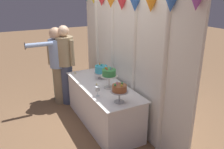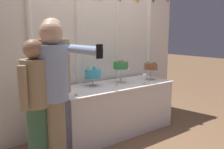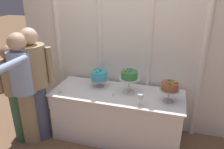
{
  "view_description": "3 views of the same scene",
  "coord_description": "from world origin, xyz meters",
  "px_view_note": "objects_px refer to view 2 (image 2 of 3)",
  "views": [
    {
      "loc": [
        3.39,
        -1.45,
        2.29
      ],
      "look_at": [
        0.13,
        0.22,
        0.97
      ],
      "focal_mm": 36.85,
      "sensor_mm": 36.0,
      "label": 1
    },
    {
      "loc": [
        -2.16,
        -2.69,
        1.51
      ],
      "look_at": [
        0.02,
        0.2,
        0.89
      ],
      "focal_mm": 38.32,
      "sensor_mm": 36.0,
      "label": 2
    },
    {
      "loc": [
        0.71,
        -2.59,
        2.17
      ],
      "look_at": [
        -0.11,
        0.2,
        0.98
      ],
      "focal_mm": 35.01,
      "sensor_mm": 36.0,
      "label": 3
    }
  ],
  "objects_px": {
    "cake_display_leftmost": "(93,74)",
    "tealight_near_left": "(117,85)",
    "tealight_far_left": "(76,95)",
    "guest_man_pink_jacket": "(54,88)",
    "guest_girl_blue_dress": "(54,91)",
    "cake_display_rightmost": "(151,67)",
    "wine_glass": "(144,77)",
    "cake_display_center": "(121,67)",
    "cake_table": "(115,108)",
    "guest_man_dark_suit": "(36,103)"
  },
  "relations": [
    {
      "from": "tealight_far_left",
      "to": "tealight_near_left",
      "type": "xyz_separation_m",
      "value": [
        0.74,
        0.14,
        0.0
      ]
    },
    {
      "from": "cake_display_rightmost",
      "to": "guest_man_dark_suit",
      "type": "bearing_deg",
      "value": -169.12
    },
    {
      "from": "tealight_near_left",
      "to": "guest_man_pink_jacket",
      "type": "xyz_separation_m",
      "value": [
        -1.06,
        -0.23,
        0.15
      ]
    },
    {
      "from": "wine_glass",
      "to": "guest_girl_blue_dress",
      "type": "height_order",
      "value": "guest_girl_blue_dress"
    },
    {
      "from": "cake_table",
      "to": "tealight_near_left",
      "type": "bearing_deg",
      "value": -113.99
    },
    {
      "from": "cake_table",
      "to": "wine_glass",
      "type": "xyz_separation_m",
      "value": [
        0.37,
        -0.25,
        0.49
      ]
    },
    {
      "from": "cake_display_rightmost",
      "to": "cake_display_center",
      "type": "bearing_deg",
      "value": 168.88
    },
    {
      "from": "cake_table",
      "to": "cake_display_leftmost",
      "type": "distance_m",
      "value": 0.64
    },
    {
      "from": "tealight_far_left",
      "to": "guest_man_pink_jacket",
      "type": "distance_m",
      "value": 0.36
    },
    {
      "from": "cake_display_center",
      "to": "wine_glass",
      "type": "relative_size",
      "value": 2.35
    },
    {
      "from": "cake_display_rightmost",
      "to": "tealight_near_left",
      "type": "relative_size",
      "value": 8.66
    },
    {
      "from": "tealight_near_left",
      "to": "guest_girl_blue_dress",
      "type": "height_order",
      "value": "guest_girl_blue_dress"
    },
    {
      "from": "cake_display_leftmost",
      "to": "cake_display_rightmost",
      "type": "height_order",
      "value": "cake_display_rightmost"
    },
    {
      "from": "cake_display_rightmost",
      "to": "cake_table",
      "type": "bearing_deg",
      "value": 175.74
    },
    {
      "from": "cake_table",
      "to": "guest_man_pink_jacket",
      "type": "bearing_deg",
      "value": -163.74
    },
    {
      "from": "tealight_far_left",
      "to": "cake_table",
      "type": "bearing_deg",
      "value": 16.45
    },
    {
      "from": "cake_display_leftmost",
      "to": "tealight_near_left",
      "type": "distance_m",
      "value": 0.38
    },
    {
      "from": "cake_display_leftmost",
      "to": "wine_glass",
      "type": "height_order",
      "value": "cake_display_leftmost"
    },
    {
      "from": "cake_display_leftmost",
      "to": "tealight_far_left",
      "type": "xyz_separation_m",
      "value": [
        -0.47,
        -0.36,
        -0.17
      ]
    },
    {
      "from": "wine_glass",
      "to": "guest_man_pink_jacket",
      "type": "height_order",
      "value": "guest_man_pink_jacket"
    },
    {
      "from": "cake_table",
      "to": "wine_glass",
      "type": "bearing_deg",
      "value": -34.43
    },
    {
      "from": "tealight_far_left",
      "to": "guest_man_pink_jacket",
      "type": "bearing_deg",
      "value": -164.2
    },
    {
      "from": "cake_display_leftmost",
      "to": "cake_display_rightmost",
      "type": "bearing_deg",
      "value": -9.93
    },
    {
      "from": "cake_table",
      "to": "tealight_near_left",
      "type": "relative_size",
      "value": 50.78
    },
    {
      "from": "cake_display_rightmost",
      "to": "cake_display_leftmost",
      "type": "bearing_deg",
      "value": 170.07
    },
    {
      "from": "tealight_far_left",
      "to": "guest_man_pink_jacket",
      "type": "xyz_separation_m",
      "value": [
        -0.32,
        -0.09,
        0.15
      ]
    },
    {
      "from": "cake_display_leftmost",
      "to": "tealight_far_left",
      "type": "relative_size",
      "value": 5.93
    },
    {
      "from": "cake_table",
      "to": "cake_display_rightmost",
      "type": "xyz_separation_m",
      "value": [
        0.71,
        -0.05,
        0.58
      ]
    },
    {
      "from": "wine_glass",
      "to": "guest_girl_blue_dress",
      "type": "distance_m",
      "value": 1.56
    },
    {
      "from": "tealight_far_left",
      "to": "guest_girl_blue_dress",
      "type": "xyz_separation_m",
      "value": [
        -0.39,
        -0.24,
        0.16
      ]
    },
    {
      "from": "cake_display_leftmost",
      "to": "guest_girl_blue_dress",
      "type": "height_order",
      "value": "guest_girl_blue_dress"
    },
    {
      "from": "cake_table",
      "to": "cake_display_center",
      "type": "bearing_deg",
      "value": 19.91
    },
    {
      "from": "tealight_near_left",
      "to": "wine_glass",
      "type": "bearing_deg",
      "value": -21.59
    },
    {
      "from": "guest_man_pink_jacket",
      "to": "guest_man_dark_suit",
      "type": "xyz_separation_m",
      "value": [
        -0.26,
        -0.13,
        -0.1
      ]
    },
    {
      "from": "cake_table",
      "to": "guest_girl_blue_dress",
      "type": "xyz_separation_m",
      "value": [
        -1.18,
        -0.48,
        0.54
      ]
    },
    {
      "from": "wine_glass",
      "to": "guest_man_pink_jacket",
      "type": "distance_m",
      "value": 1.48
    },
    {
      "from": "tealight_near_left",
      "to": "guest_man_dark_suit",
      "type": "distance_m",
      "value": 1.37
    },
    {
      "from": "tealight_far_left",
      "to": "guest_man_dark_suit",
      "type": "relative_size",
      "value": 0.03
    },
    {
      "from": "cake_table",
      "to": "wine_glass",
      "type": "height_order",
      "value": "wine_glass"
    },
    {
      "from": "cake_table",
      "to": "guest_girl_blue_dress",
      "type": "relative_size",
      "value": 1.15
    },
    {
      "from": "wine_glass",
      "to": "guest_man_dark_suit",
      "type": "bearing_deg",
      "value": -173.45
    },
    {
      "from": "cake_display_leftmost",
      "to": "tealight_far_left",
      "type": "height_order",
      "value": "cake_display_leftmost"
    },
    {
      "from": "cake_display_rightmost",
      "to": "tealight_far_left",
      "type": "height_order",
      "value": "cake_display_rightmost"
    },
    {
      "from": "cake_display_center",
      "to": "tealight_far_left",
      "type": "relative_size",
      "value": 7.41
    },
    {
      "from": "wine_glass",
      "to": "tealight_far_left",
      "type": "xyz_separation_m",
      "value": [
        -1.15,
        0.02,
        -0.11
      ]
    },
    {
      "from": "tealight_far_left",
      "to": "tealight_near_left",
      "type": "bearing_deg",
      "value": 10.73
    },
    {
      "from": "guest_man_pink_jacket",
      "to": "guest_girl_blue_dress",
      "type": "bearing_deg",
      "value": -115.53
    },
    {
      "from": "cake_display_center",
      "to": "tealight_near_left",
      "type": "xyz_separation_m",
      "value": [
        -0.2,
        -0.15,
        -0.24
      ]
    },
    {
      "from": "guest_man_pink_jacket",
      "to": "wine_glass",
      "type": "bearing_deg",
      "value": 2.72
    },
    {
      "from": "guest_man_dark_suit",
      "to": "cake_table",
      "type": "bearing_deg",
      "value": 18.33
    }
  ]
}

